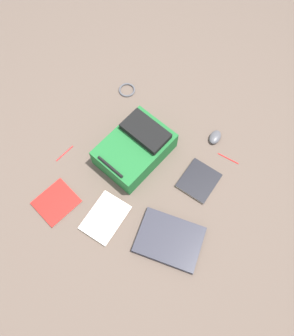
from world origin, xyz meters
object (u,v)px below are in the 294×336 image
(cable_coil, at_px, (127,90))
(laptop, at_px, (169,240))
(pen_black, at_px, (65,153))
(pen_blue, at_px, (228,158))
(backpack, at_px, (136,148))
(computer_mouse, at_px, (215,137))
(book_comic, at_px, (105,218))
(book_manual, at_px, (56,202))
(book_blue, at_px, (199,181))

(cable_coil, bearing_deg, laptop, 132.14)
(pen_black, height_order, pen_blue, pen_black)
(cable_coil, xyz_separation_m, pen_blue, (-0.80, 0.15, -0.00))
(backpack, distance_m, computer_mouse, 0.51)
(laptop, relative_size, pen_blue, 2.80)
(cable_coil, relative_size, pen_blue, 0.80)
(backpack, xyz_separation_m, book_comic, (-0.04, 0.44, -0.07))
(laptop, bearing_deg, computer_mouse, -87.53)
(book_comic, height_order, book_manual, book_comic)
(pen_black, bearing_deg, cable_coil, -100.82)
(book_manual, distance_m, pen_black, 0.32)
(book_comic, relative_size, book_manual, 1.02)
(pen_blue, bearing_deg, book_manual, 43.23)
(computer_mouse, bearing_deg, pen_blue, 146.11)
(book_blue, bearing_deg, computer_mouse, -84.38)
(book_blue, height_order, pen_black, book_blue)
(book_manual, bearing_deg, computer_mouse, -128.26)
(book_blue, height_order, computer_mouse, computer_mouse)
(laptop, height_order, pen_black, laptop)
(laptop, xyz_separation_m, computer_mouse, (0.03, -0.71, 0.00))
(book_manual, xyz_separation_m, computer_mouse, (-0.65, -0.82, 0.01))
(book_manual, bearing_deg, book_blue, -143.15)
(book_blue, bearing_deg, pen_black, 15.01)
(backpack, relative_size, pen_blue, 3.57)
(pen_black, xyz_separation_m, pen_blue, (-0.91, -0.44, -0.00))
(pen_black, distance_m, pen_blue, 1.01)
(computer_mouse, bearing_deg, cable_coil, -4.26)
(book_blue, distance_m, pen_blue, 0.24)
(pen_blue, bearing_deg, book_comic, 54.79)
(book_blue, height_order, pen_blue, book_blue)
(backpack, bearing_deg, book_blue, -178.34)
(book_comic, distance_m, pen_blue, 0.83)
(backpack, height_order, cable_coil, backpack)
(computer_mouse, bearing_deg, pen_black, 35.20)
(pen_blue, bearing_deg, book_blue, 66.03)
(book_blue, xyz_separation_m, cable_coil, (0.70, -0.37, -0.00))
(computer_mouse, height_order, pen_black, computer_mouse)
(backpack, bearing_deg, laptop, 137.47)
(backpack, distance_m, book_manual, 0.56)
(pen_blue, bearing_deg, cable_coil, -10.83)
(book_blue, bearing_deg, pen_blue, -113.97)
(backpack, xyz_separation_m, book_blue, (-0.42, -0.01, -0.07))
(book_comic, bearing_deg, book_manual, 10.05)
(cable_coil, bearing_deg, pen_blue, 169.17)
(backpack, distance_m, book_blue, 0.43)
(book_comic, bearing_deg, computer_mouse, -114.41)
(cable_coil, bearing_deg, book_comic, 111.10)
(pen_blue, bearing_deg, laptop, 80.94)
(backpack, bearing_deg, pen_black, 27.69)
(book_comic, xyz_separation_m, book_manual, (0.30, 0.05, -0.00))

